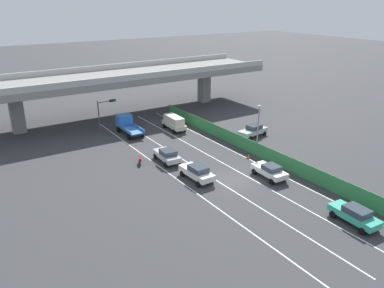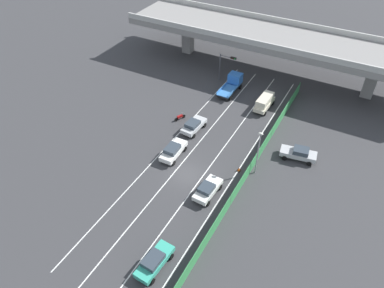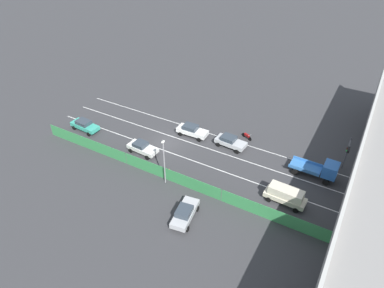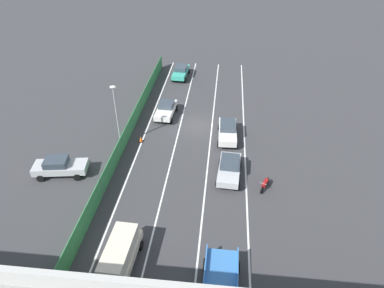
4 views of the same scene
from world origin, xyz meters
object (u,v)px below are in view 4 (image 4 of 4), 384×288
at_px(car_sedan_silver, 229,168).
at_px(car_van_cream, 120,255).
at_px(car_sedan_white, 228,130).
at_px(street_lamp, 116,110).
at_px(motorcycle, 265,184).
at_px(traffic_cone, 141,139).
at_px(car_hatchback_white, 166,109).
at_px(car_taxi_teal, 181,71).
at_px(parked_wagon_silver, 59,166).

xyz_separation_m(car_sedan_silver, car_van_cream, (6.90, 10.12, 0.30)).
xyz_separation_m(car_sedan_silver, car_sedan_white, (0.27, -6.06, 0.04)).
distance_m(car_van_cream, street_lamp, 14.78).
height_order(car_sedan_silver, car_sedan_white, car_sedan_white).
distance_m(car_sedan_silver, street_lamp, 11.92).
height_order(car_van_cream, street_lamp, street_lamp).
height_order(car_sedan_silver, motorcycle, car_sedan_silver).
xyz_separation_m(car_van_cream, traffic_cone, (2.05, -14.64, -0.92)).
distance_m(car_hatchback_white, motorcycle, 15.27).
bearing_deg(car_hatchback_white, car_sedan_white, 150.77).
distance_m(car_taxi_teal, parked_wagon_silver, 23.51).
relative_size(motorcycle, street_lamp, 0.28).
xyz_separation_m(motorcycle, street_lamp, (13.87, -5.18, 3.47)).
distance_m(car_van_cream, car_hatchback_white, 20.09).
height_order(car_sedan_white, traffic_cone, car_sedan_white).
bearing_deg(car_sedan_white, car_van_cream, 67.72).
distance_m(parked_wagon_silver, traffic_cone, 8.30).
bearing_deg(parked_wagon_silver, car_taxi_teal, -109.46).
bearing_deg(car_sedan_white, car_taxi_teal, -65.58).
relative_size(car_taxi_teal, parked_wagon_silver, 0.97).
height_order(car_sedan_white, street_lamp, street_lamp).
bearing_deg(car_hatchback_white, street_lamp, 59.50).
xyz_separation_m(car_van_cream, car_sedan_white, (-6.63, -16.18, -0.27)).
relative_size(car_taxi_teal, traffic_cone, 7.58).
xyz_separation_m(car_hatchback_white, traffic_cone, (1.69, 5.45, -0.58)).
xyz_separation_m(car_sedan_white, traffic_cone, (8.68, 1.54, -0.65)).
relative_size(car_van_cream, motorcycle, 2.67).
bearing_deg(street_lamp, car_van_cream, 105.81).
height_order(car_sedan_silver, car_hatchback_white, car_sedan_silver).
bearing_deg(car_hatchback_white, traffic_cone, 72.76).
height_order(car_hatchback_white, parked_wagon_silver, parked_wagon_silver).
bearing_deg(motorcycle, car_sedan_silver, -23.53).
bearing_deg(traffic_cone, street_lamp, 19.08).
bearing_deg(car_sedan_silver, street_lamp, -19.59).
distance_m(car_hatchback_white, street_lamp, 7.72).
relative_size(car_sedan_silver, car_hatchback_white, 1.01).
height_order(car_taxi_teal, street_lamp, street_lamp).
relative_size(car_sedan_white, parked_wagon_silver, 0.96).
relative_size(street_lamp, traffic_cone, 10.37).
relative_size(car_hatchback_white, parked_wagon_silver, 0.92).
bearing_deg(street_lamp, car_sedan_silver, 160.41).
height_order(car_van_cream, car_taxi_teal, car_van_cream).
bearing_deg(car_van_cream, street_lamp, -74.19).
height_order(car_van_cream, car_hatchback_white, car_van_cream).
distance_m(car_sedan_white, motorcycle, 8.09).
bearing_deg(car_taxi_teal, street_lamp, 77.17).
distance_m(car_taxi_teal, traffic_cone, 16.46).
bearing_deg(car_hatchback_white, motorcycle, 132.31).
xyz_separation_m(car_hatchback_white, street_lamp, (3.60, 6.11, 3.06)).
bearing_deg(motorcycle, traffic_cone, -26.00).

